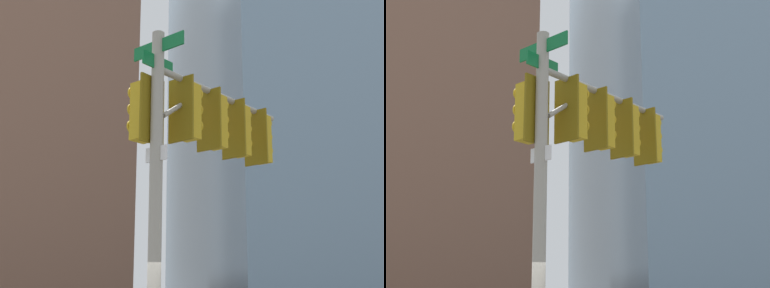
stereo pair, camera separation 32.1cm
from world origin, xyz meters
The scene contains 3 objects.
signal_pole_assembly centered at (-1.17, 1.37, 4.68)m, with size 2.75×3.34×6.33m.
building_brick_nearside centered at (-43.96, -7.35, 18.70)m, with size 24.42×21.58×37.41m, color #845B47.
building_brick_midblock centered at (-47.29, 26.28, 14.45)m, with size 18.00×15.91×28.89m, color #845B47.
Camera 2 is at (7.95, -0.42, 2.15)m, focal length 50.12 mm.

